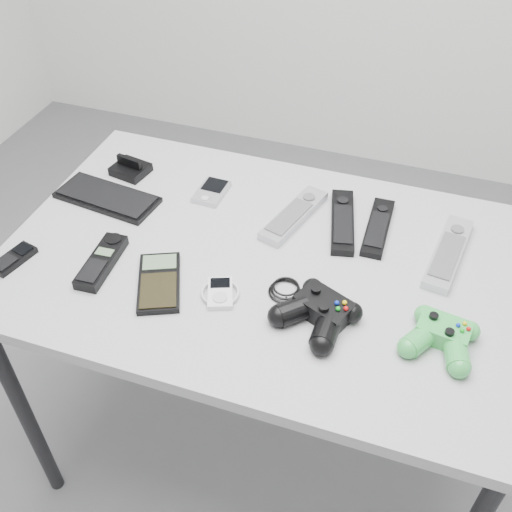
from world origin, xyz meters
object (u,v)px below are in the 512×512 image
(desk, at_px, (266,280))
(remote_black_b, at_px, (378,227))
(pda_keyboard, at_px, (107,197))
(calculator, at_px, (159,282))
(remote_black_a, at_px, (343,221))
(mobile_phone, at_px, (13,259))
(pda, at_px, (211,191))
(mp3_player, at_px, (220,293))
(remote_silver_a, at_px, (294,215))
(controller_green, at_px, (442,335))
(cordless_handset, at_px, (102,261))
(controller_black, at_px, (319,311))
(remote_silver_b, at_px, (449,252))

(desk, distance_m, remote_black_b, 0.29)
(pda_keyboard, xyz_separation_m, calculator, (0.25, -0.23, 0.00))
(remote_black_a, relative_size, mobile_phone, 2.24)
(pda_keyboard, distance_m, remote_black_a, 0.58)
(remote_black_a, bearing_deg, pda_keyboard, 176.38)
(pda, distance_m, mp3_player, 0.35)
(pda, xyz_separation_m, remote_silver_a, (0.22, -0.03, 0.00))
(calculator, height_order, controller_green, controller_green)
(remote_black_a, relative_size, cordless_handset, 1.35)
(remote_black_a, bearing_deg, desk, -141.19)
(pda, bearing_deg, controller_black, -39.74)
(controller_black, bearing_deg, remote_silver_a, 138.27)
(pda, distance_m, controller_black, 0.48)
(remote_black_a, distance_m, mp3_player, 0.36)
(pda_keyboard, distance_m, pda, 0.26)
(desk, distance_m, cordless_handset, 0.37)
(calculator, height_order, mp3_player, calculator)
(desk, height_order, controller_black, controller_black)
(pda, height_order, cordless_handset, cordless_handset)
(pda_keyboard, distance_m, cordless_handset, 0.24)
(desk, xyz_separation_m, mp3_player, (-0.06, -0.14, 0.08))
(controller_green, bearing_deg, mp3_player, -168.55)
(mp3_player, height_order, controller_green, controller_green)
(remote_black_b, relative_size, remote_silver_b, 0.83)
(calculator, bearing_deg, remote_silver_b, 2.99)
(desk, relative_size, remote_silver_b, 4.68)
(mobile_phone, relative_size, controller_green, 0.69)
(mobile_phone, relative_size, calculator, 0.59)
(remote_silver_a, distance_m, controller_green, 0.46)
(calculator, relative_size, controller_green, 1.16)
(remote_black_b, bearing_deg, mp3_player, -131.93)
(pda_keyboard, distance_m, remote_silver_a, 0.47)
(calculator, distance_m, mp3_player, 0.13)
(pda_keyboard, xyz_separation_m, remote_black_a, (0.57, 0.09, 0.00))
(pda, relative_size, mobile_phone, 1.03)
(mp3_player, bearing_deg, remote_black_b, 28.37)
(remote_black_b, bearing_deg, pda_keyboard, -172.49)
(cordless_handset, height_order, controller_black, controller_black)
(remote_silver_a, bearing_deg, remote_black_b, 22.46)
(mobile_phone, distance_m, controller_green, 0.92)
(desk, relative_size, controller_green, 7.95)
(calculator, bearing_deg, remote_black_a, 21.08)
(remote_silver_b, bearing_deg, pda_keyboard, -167.85)
(pda_keyboard, bearing_deg, controller_black, -12.76)
(remote_silver_a, relative_size, remote_silver_b, 0.91)
(desk, relative_size, mp3_player, 13.66)
(remote_black_b, xyz_separation_m, mobile_phone, (-0.74, -0.37, -0.00))
(mp3_player, distance_m, controller_green, 0.45)
(remote_silver_b, xyz_separation_m, controller_green, (0.01, -0.26, 0.01))
(pda_keyboard, height_order, controller_black, controller_black)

